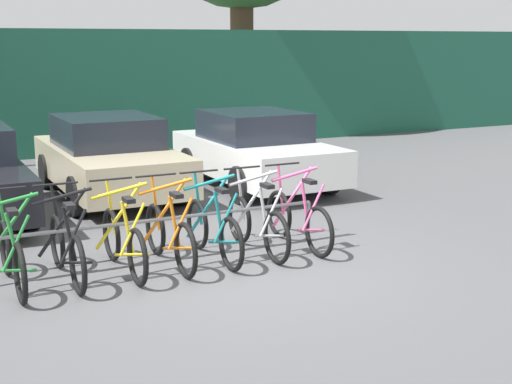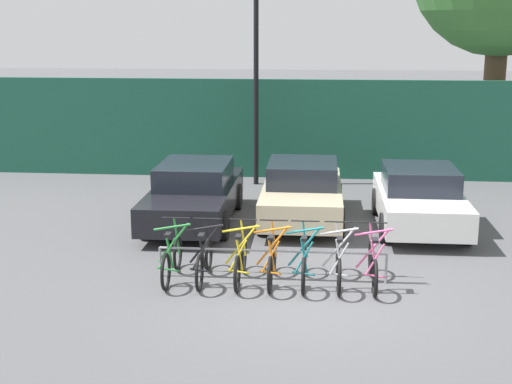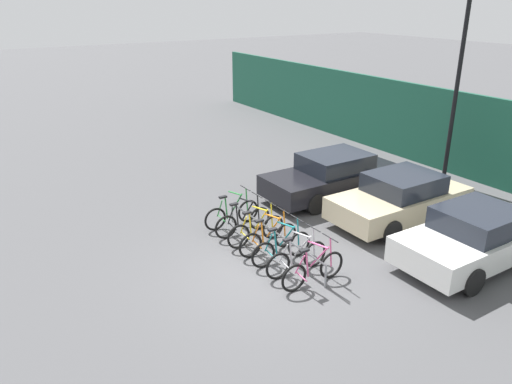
% 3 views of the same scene
% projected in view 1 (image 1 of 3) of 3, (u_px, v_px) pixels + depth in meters
% --- Properties ---
extents(ground_plane, '(120.00, 120.00, 0.00)m').
position_uv_depth(ground_plane, '(247.00, 269.00, 8.52)').
color(ground_plane, '#4C4C4F').
extents(hoarding_wall, '(36.00, 0.16, 2.94)m').
position_uv_depth(hoarding_wall, '(67.00, 93.00, 16.51)').
color(hoarding_wall, '#19513D').
rests_on(hoarding_wall, ground).
extents(bike_rack, '(4.15, 0.04, 0.57)m').
position_uv_depth(bike_rack, '(164.00, 224.00, 8.66)').
color(bike_rack, gray).
rests_on(bike_rack, ground).
extents(bicycle_green, '(0.68, 1.71, 1.05)m').
position_uv_depth(bicycle_green, '(12.00, 256.00, 7.76)').
color(bicycle_green, black).
rests_on(bicycle_green, ground).
extents(bicycle_black, '(0.68, 1.71, 1.05)m').
position_uv_depth(bicycle_black, '(67.00, 249.00, 8.02)').
color(bicycle_black, black).
rests_on(bicycle_black, ground).
extents(bicycle_yellow, '(0.68, 1.71, 1.05)m').
position_uv_depth(bicycle_yellow, '(124.00, 241.00, 8.31)').
color(bicycle_yellow, black).
rests_on(bicycle_yellow, ground).
extents(bicycle_orange, '(0.68, 1.71, 1.05)m').
position_uv_depth(bicycle_orange, '(170.00, 235.00, 8.56)').
color(bicycle_orange, black).
rests_on(bicycle_orange, ground).
extents(bicycle_teal, '(0.68, 1.71, 1.05)m').
position_uv_depth(bicycle_teal, '(213.00, 230.00, 8.81)').
color(bicycle_teal, black).
rests_on(bicycle_teal, ground).
extents(bicycle_silver, '(0.68, 1.71, 1.05)m').
position_uv_depth(bicycle_silver, '(257.00, 224.00, 9.08)').
color(bicycle_silver, black).
rests_on(bicycle_silver, ground).
extents(bicycle_pink, '(0.68, 1.71, 1.05)m').
position_uv_depth(bicycle_pink, '(298.00, 219.00, 9.35)').
color(bicycle_pink, black).
rests_on(bicycle_pink, ground).
extents(car_beige, '(1.91, 4.12, 1.40)m').
position_uv_depth(car_beige, '(109.00, 157.00, 12.33)').
color(car_beige, '#C1B28E').
rests_on(car_beige, ground).
extents(car_white, '(1.91, 3.95, 1.40)m').
position_uv_depth(car_white, '(255.00, 150.00, 13.16)').
color(car_white, silver).
rests_on(car_white, ground).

